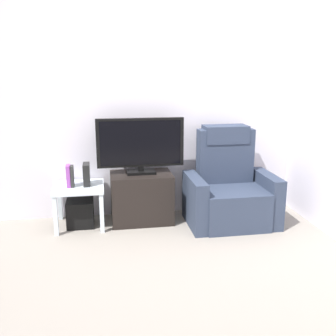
# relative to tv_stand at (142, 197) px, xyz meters

# --- Properties ---
(ground_plane) EXTENTS (6.40, 6.40, 0.00)m
(ground_plane) POSITION_rel_tv_stand_xyz_m (0.05, -0.83, -0.28)
(ground_plane) COLOR gray
(wall_back) EXTENTS (6.40, 0.06, 2.60)m
(wall_back) POSITION_rel_tv_stand_xyz_m (0.05, 0.30, 1.02)
(wall_back) COLOR silver
(wall_back) RESTS_ON ground
(tv_stand) EXTENTS (0.69, 0.47, 0.56)m
(tv_stand) POSITION_rel_tv_stand_xyz_m (0.00, 0.00, 0.00)
(tv_stand) COLOR black
(tv_stand) RESTS_ON ground
(television) EXTENTS (0.97, 0.20, 0.62)m
(television) POSITION_rel_tv_stand_xyz_m (0.00, 0.02, 0.61)
(television) COLOR black
(television) RESTS_ON tv_stand
(recliner_armchair) EXTENTS (0.98, 0.78, 1.08)m
(recliner_armchair) POSITION_rel_tv_stand_xyz_m (0.99, -0.18, 0.09)
(recliner_armchair) COLOR #2D384C
(recliner_armchair) RESTS_ON ground
(side_table) EXTENTS (0.54, 0.54, 0.47)m
(side_table) POSITION_rel_tv_stand_xyz_m (-0.69, -0.03, 0.11)
(side_table) COLOR silver
(side_table) RESTS_ON ground
(subwoofer_box) EXTENTS (0.29, 0.29, 0.29)m
(subwoofer_box) POSITION_rel_tv_stand_xyz_m (-0.69, -0.03, -0.14)
(subwoofer_box) COLOR black
(subwoofer_box) RESTS_ON ground
(book_leftmost) EXTENTS (0.04, 0.13, 0.24)m
(book_leftmost) POSITION_rel_tv_stand_xyz_m (-0.79, -0.05, 0.30)
(book_leftmost) COLOR purple
(book_leftmost) RESTS_ON side_table
(book_middle) EXTENTS (0.03, 0.12, 0.23)m
(book_middle) POSITION_rel_tv_stand_xyz_m (-0.75, -0.05, 0.30)
(book_middle) COLOR #262626
(book_middle) RESTS_ON side_table
(game_console) EXTENTS (0.07, 0.20, 0.24)m
(game_console) POSITION_rel_tv_stand_xyz_m (-0.60, -0.02, 0.30)
(game_console) COLOR black
(game_console) RESTS_ON side_table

